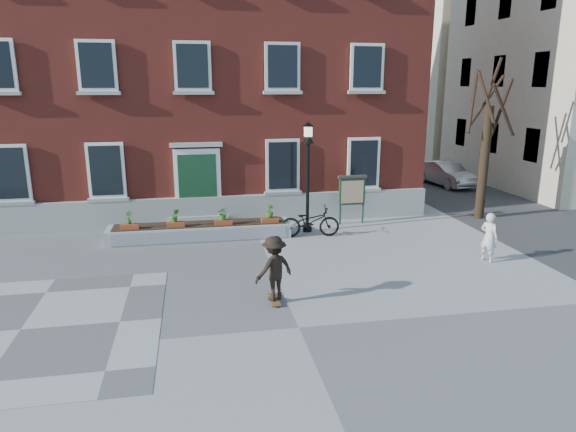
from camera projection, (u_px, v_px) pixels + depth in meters
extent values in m
plane|color=gray|center=(299.00, 328.00, 11.29)|extent=(100.00, 100.00, 0.00)
cube|color=#565759|center=(20.00, 330.00, 11.19)|extent=(6.00, 6.00, 0.01)
imported|color=black|center=(310.00, 222.00, 17.88)|extent=(2.12, 0.90, 1.08)
imported|color=#B9BCBF|center=(445.00, 174.00, 26.86)|extent=(1.91, 3.96, 1.25)
imported|color=silver|center=(489.00, 237.00, 15.34)|extent=(0.57, 0.65, 1.51)
cube|color=maroon|center=(192.00, 65.00, 22.76)|extent=(18.00, 10.00, 12.00)
cube|color=#9B9C97|center=(199.00, 211.00, 19.26)|extent=(18.00, 0.24, 1.10)
cube|color=#959691|center=(200.00, 224.00, 19.24)|extent=(2.60, 0.80, 0.20)
cube|color=#A1A19C|center=(199.00, 218.00, 19.34)|extent=(2.20, 0.50, 0.20)
cube|color=white|center=(198.00, 182.00, 19.02)|extent=(1.70, 0.12, 2.50)
cube|color=#153A20|center=(198.00, 185.00, 18.99)|extent=(1.40, 0.06, 2.30)
cube|color=#ADACA7|center=(196.00, 145.00, 18.63)|extent=(1.90, 0.25, 0.15)
cube|color=white|center=(10.00, 173.00, 17.73)|extent=(1.30, 0.10, 2.00)
cube|color=black|center=(9.00, 173.00, 17.69)|extent=(1.08, 0.04, 1.78)
cube|color=#959591|center=(13.00, 203.00, 17.94)|extent=(1.44, 0.20, 0.12)
cube|color=white|center=(106.00, 170.00, 18.30)|extent=(1.30, 0.10, 2.00)
cube|color=black|center=(106.00, 171.00, 18.25)|extent=(1.08, 0.04, 1.78)
cube|color=#9F9F9A|center=(109.00, 200.00, 18.51)|extent=(1.44, 0.20, 0.12)
cube|color=white|center=(97.00, 66.00, 17.39)|extent=(1.30, 0.10, 1.70)
cube|color=black|center=(97.00, 65.00, 17.34)|extent=(1.08, 0.04, 1.48)
cube|color=#A2A29D|center=(99.00, 93.00, 17.56)|extent=(1.44, 0.20, 0.12)
cube|color=silver|center=(192.00, 66.00, 17.96)|extent=(1.30, 0.10, 1.70)
cube|color=black|center=(192.00, 66.00, 17.91)|extent=(1.08, 0.04, 1.48)
cube|color=#A2A19C|center=(194.00, 93.00, 18.13)|extent=(1.44, 0.20, 0.12)
cube|color=silver|center=(283.00, 165.00, 19.42)|extent=(1.30, 0.10, 2.00)
cube|color=black|center=(283.00, 166.00, 19.38)|extent=(1.08, 0.04, 1.78)
cube|color=gray|center=(283.00, 193.00, 19.63)|extent=(1.44, 0.20, 0.12)
cube|color=silver|center=(282.00, 67.00, 18.52)|extent=(1.30, 0.10, 1.70)
cube|color=black|center=(283.00, 67.00, 18.47)|extent=(1.08, 0.04, 1.48)
cube|color=#AAAAA5|center=(283.00, 93.00, 18.69)|extent=(1.44, 0.20, 0.12)
cube|color=white|center=(363.00, 163.00, 19.99)|extent=(1.30, 0.10, 2.00)
cube|color=black|center=(364.00, 163.00, 19.94)|extent=(1.08, 0.04, 1.78)
cube|color=#AAAAA5|center=(363.00, 190.00, 20.20)|extent=(1.44, 0.20, 0.12)
cube|color=white|center=(367.00, 67.00, 19.08)|extent=(1.30, 0.10, 1.70)
cube|color=black|center=(367.00, 67.00, 19.04)|extent=(1.08, 0.04, 1.48)
cube|color=#969792|center=(367.00, 92.00, 19.25)|extent=(1.44, 0.20, 0.12)
cube|color=#B2B3AE|center=(200.00, 231.00, 17.73)|extent=(6.20, 1.10, 0.50)
cube|color=silver|center=(201.00, 236.00, 17.20)|extent=(5.80, 0.02, 0.40)
cube|color=black|center=(200.00, 224.00, 17.67)|extent=(5.80, 0.90, 0.06)
cube|color=#963C20|center=(130.00, 227.00, 17.00)|extent=(0.60, 0.25, 0.20)
imported|color=#255F1C|center=(129.00, 217.00, 16.92)|extent=(0.24, 0.24, 0.45)
cube|color=brown|center=(176.00, 225.00, 17.27)|extent=(0.60, 0.25, 0.20)
imported|color=#286B20|center=(175.00, 215.00, 17.18)|extent=(0.25, 0.25, 0.45)
cube|color=#943E20|center=(224.00, 222.00, 17.55)|extent=(0.60, 0.25, 0.20)
imported|color=#286C20|center=(223.00, 213.00, 17.47)|extent=(0.40, 0.40, 0.45)
cube|color=brown|center=(270.00, 220.00, 17.83)|extent=(0.60, 0.25, 0.20)
imported|color=#305E1C|center=(270.00, 211.00, 17.75)|extent=(0.25, 0.25, 0.45)
cylinder|color=#2F2215|center=(484.00, 163.00, 19.94)|extent=(0.36, 0.36, 4.40)
cylinder|color=black|center=(501.00, 108.00, 19.51)|extent=(0.12, 1.12, 2.23)
cylinder|color=black|center=(486.00, 101.00, 19.88)|extent=(1.18, 0.49, 1.97)
cylinder|color=black|center=(473.00, 101.00, 19.61)|extent=(0.88, 1.14, 2.35)
cylinder|color=black|center=(486.00, 97.00, 19.04)|extent=(0.60, 0.77, 1.90)
cylinder|color=black|center=(504.00, 111.00, 18.87)|extent=(1.39, 0.55, 1.95)
cylinder|color=black|center=(494.00, 79.00, 19.30)|extent=(0.43, 0.48, 1.58)
cube|color=#3D3D40|center=(435.00, 174.00, 30.54)|extent=(8.00, 36.00, 0.01)
cube|color=beige|center=(468.00, 65.00, 37.58)|extent=(10.00, 11.00, 13.00)
cube|color=black|center=(532.00, 145.00, 23.24)|extent=(0.08, 1.00, 1.50)
cube|color=black|center=(493.00, 138.00, 26.29)|extent=(0.08, 1.00, 1.50)
cube|color=black|center=(461.00, 132.00, 29.33)|extent=(0.08, 1.00, 1.50)
cube|color=black|center=(541.00, 69.00, 22.41)|extent=(0.08, 1.00, 1.50)
cube|color=black|center=(499.00, 71.00, 25.46)|extent=(0.08, 1.00, 1.50)
cube|color=black|center=(466.00, 72.00, 28.51)|extent=(0.08, 1.00, 1.50)
cube|color=black|center=(506.00, 2.00, 24.66)|extent=(0.08, 1.00, 1.50)
cube|color=black|center=(472.00, 11.00, 27.70)|extent=(0.08, 1.00, 1.50)
cylinder|color=black|center=(307.00, 229.00, 18.61)|extent=(0.32, 0.32, 0.20)
cylinder|color=black|center=(308.00, 188.00, 18.23)|extent=(0.12, 0.12, 3.20)
cone|color=black|center=(308.00, 139.00, 17.79)|extent=(0.40, 0.40, 0.30)
cube|color=beige|center=(308.00, 131.00, 17.73)|extent=(0.24, 0.24, 0.34)
cone|color=black|center=(308.00, 124.00, 17.67)|extent=(0.40, 0.40, 0.16)
cylinder|color=#172E21|center=(340.00, 201.00, 19.36)|extent=(0.08, 0.08, 1.80)
cylinder|color=#183024|center=(363.00, 200.00, 19.52)|extent=(0.08, 0.08, 1.80)
cube|color=#1B3725|center=(352.00, 192.00, 19.36)|extent=(1.00, 0.10, 1.00)
cube|color=#CAB683|center=(353.00, 192.00, 19.30)|extent=(0.85, 0.02, 0.85)
cube|color=#3D3734|center=(353.00, 177.00, 19.21)|extent=(1.10, 0.16, 0.10)
cube|color=brown|center=(274.00, 300.00, 12.62)|extent=(0.22, 0.78, 0.03)
cylinder|color=black|center=(273.00, 306.00, 12.34)|extent=(0.03, 0.05, 0.05)
cylinder|color=black|center=(280.00, 305.00, 12.37)|extent=(0.03, 0.05, 0.05)
cylinder|color=black|center=(269.00, 297.00, 12.88)|extent=(0.03, 0.05, 0.05)
cylinder|color=black|center=(276.00, 296.00, 12.91)|extent=(0.03, 0.05, 0.05)
imported|color=black|center=(274.00, 268.00, 12.41)|extent=(1.20, 0.99, 1.61)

